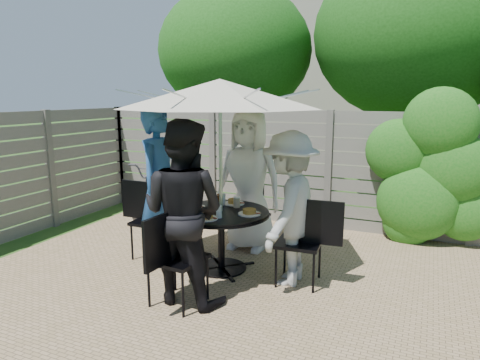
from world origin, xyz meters
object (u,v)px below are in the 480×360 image
at_px(person_right, 289,209).
at_px(syrup_jug, 218,203).
at_px(plate_front, 206,217).
at_px(glass_left, 197,205).
at_px(chair_front, 177,277).
at_px(plate_back, 234,202).
at_px(plate_left, 194,206).
at_px(person_left, 161,185).
at_px(umbrella, 220,94).
at_px(coffee_cup, 237,203).
at_px(glass_back, 223,199).
at_px(bicycle, 162,188).
at_px(chair_back, 252,227).
at_px(chair_right, 300,259).
at_px(glass_front, 219,212).
at_px(person_back, 249,181).
at_px(person_front, 183,213).
at_px(chair_left, 154,235).
at_px(patio_table, 221,229).
at_px(plate_right, 249,212).

xyz_separation_m(person_right, syrup_jug, (-0.89, 0.05, -0.04)).
height_order(plate_front, syrup_jug, syrup_jug).
distance_m(glass_left, syrup_jug, 0.25).
bearing_deg(chair_front, plate_back, 4.90).
bearing_deg(plate_left, person_left, 179.94).
xyz_separation_m(umbrella, coffee_cup, (0.10, 0.22, -1.28)).
bearing_deg(person_right, glass_back, -105.52).
bearing_deg(glass_left, coffee_cup, 42.03).
relative_size(glass_back, bicycle, 0.08).
bearing_deg(plate_front, plate_back, 89.94).
height_order(chair_back, plate_front, chair_back).
xyz_separation_m(chair_right, glass_front, (-0.86, -0.26, 0.51)).
distance_m(person_back, coffee_cup, 0.64).
bearing_deg(coffee_cup, plate_front, -99.85).
xyz_separation_m(person_left, glass_left, (0.57, -0.11, -0.17)).
distance_m(umbrella, bicycle, 3.11).
height_order(person_front, syrup_jug, person_front).
relative_size(plate_left, glass_front, 1.86).
distance_m(person_back, bicycle, 2.26).
relative_size(chair_left, glass_left, 7.11).
xyz_separation_m(umbrella, chair_front, (-0.00, -0.97, -1.78)).
bearing_deg(person_right, patio_table, -90.00).
relative_size(chair_back, coffee_cup, 7.10).
xyz_separation_m(chair_back, person_front, (-0.00, -1.79, 0.67)).
xyz_separation_m(chair_left, person_front, (0.97, -0.83, 0.63)).
bearing_deg(glass_front, glass_back, 111.94).
distance_m(glass_back, syrup_jug, 0.21).
height_order(person_right, bicycle, person_right).
xyz_separation_m(chair_back, person_left, (-0.83, -0.96, 0.72)).
height_order(chair_back, glass_back, glass_back).
bearing_deg(chair_right, plate_right, -4.69).
bearing_deg(person_front, person_back, -90.00).
distance_m(chair_right, glass_back, 1.21).
distance_m(person_back, person_left, 1.17).
bearing_deg(chair_right, person_left, -4.78).
bearing_deg(glass_front, plate_front, -136.32).
relative_size(chair_back, syrup_jug, 5.33).
distance_m(chair_left, plate_back, 1.13).
xyz_separation_m(person_front, glass_front, (0.11, 0.57, -0.12)).
bearing_deg(bicycle, person_left, -59.87).
xyz_separation_m(plate_front, glass_front, (0.11, 0.10, 0.05)).
xyz_separation_m(person_left, person_right, (1.66, -0.00, -0.12)).
height_order(chair_back, chair_front, chair_front).
height_order(chair_left, plate_front, chair_left).
distance_m(person_left, coffee_cup, 0.97).
bearing_deg(chair_left, plate_front, -20.96).
height_order(glass_left, coffee_cup, glass_left).
distance_m(person_right, glass_front, 0.77).
height_order(plate_right, glass_front, glass_front).
relative_size(umbrella, plate_back, 8.91).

